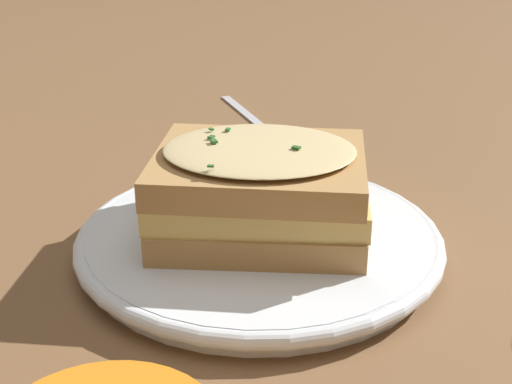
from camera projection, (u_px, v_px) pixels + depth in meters
ground_plane at (261, 236)px, 0.49m from camera, size 2.40×2.40×0.00m
dinner_plate at (256, 240)px, 0.47m from camera, size 0.24×0.24×0.02m
sandwich at (260, 189)px, 0.45m from camera, size 0.14×0.11×0.06m
fork at (261, 126)px, 0.71m from camera, size 0.09×0.17×0.00m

